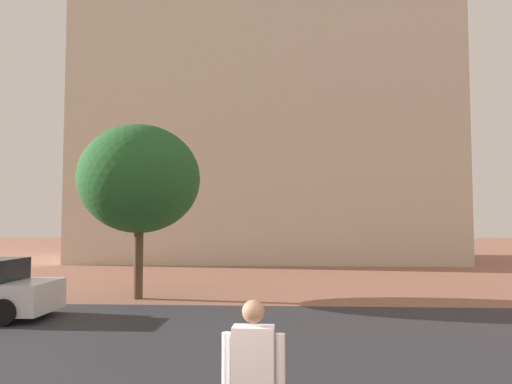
{
  "coord_description": "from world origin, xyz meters",
  "views": [
    {
      "loc": [
        0.87,
        -3.24,
        2.49
      ],
      "look_at": [
        0.18,
        9.97,
        3.29
      ],
      "focal_mm": 33.6,
      "sensor_mm": 36.0,
      "label": 1
    }
  ],
  "objects": [
    {
      "name": "person_skater",
      "position": [
        0.6,
        1.43,
        0.96
      ],
      "size": [
        0.61,
        0.31,
        1.73
      ],
      "color": "slate",
      "rests_on": "ground_plane"
    },
    {
      "name": "tree_curb_far",
      "position": [
        -3.73,
        12.05,
        3.85
      ],
      "size": [
        3.92,
        3.92,
        5.63
      ],
      "color": "brown",
      "rests_on": "ground_plane"
    },
    {
      "name": "ground_plane",
      "position": [
        0.0,
        10.0,
        0.0
      ],
      "size": [
        120.0,
        120.0,
        0.0
      ],
      "primitive_type": "plane",
      "color": "#93604C"
    },
    {
      "name": "landmark_building",
      "position": [
        0.18,
        28.25,
        9.81
      ],
      "size": [
        23.16,
        10.25,
        30.4
      ],
      "color": "beige",
      "rests_on": "ground_plane"
    },
    {
      "name": "street_asphalt_strip",
      "position": [
        0.0,
        7.1,
        0.0
      ],
      "size": [
        120.0,
        7.73,
        0.0
      ],
      "primitive_type": "cube",
      "color": "#2D2D33",
      "rests_on": "ground_plane"
    }
  ]
}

